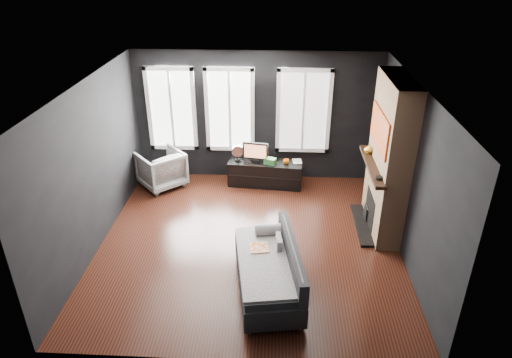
# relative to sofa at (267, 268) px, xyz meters

# --- Properties ---
(floor) EXTENTS (5.00, 5.00, 0.00)m
(floor) POSITION_rel_sofa_xyz_m (-0.34, 1.19, -0.39)
(floor) COLOR black
(floor) RESTS_ON ground
(ceiling) EXTENTS (5.00, 5.00, 0.00)m
(ceiling) POSITION_rel_sofa_xyz_m (-0.34, 1.19, 2.31)
(ceiling) COLOR white
(ceiling) RESTS_ON ground
(wall_back) EXTENTS (5.00, 0.02, 2.70)m
(wall_back) POSITION_rel_sofa_xyz_m (-0.34, 3.69, 0.96)
(wall_back) COLOR black
(wall_back) RESTS_ON ground
(wall_left) EXTENTS (0.02, 5.00, 2.70)m
(wall_left) POSITION_rel_sofa_xyz_m (-2.84, 1.19, 0.96)
(wall_left) COLOR black
(wall_left) RESTS_ON ground
(wall_right) EXTENTS (0.02, 5.00, 2.70)m
(wall_right) POSITION_rel_sofa_xyz_m (2.16, 1.19, 0.96)
(wall_right) COLOR black
(wall_right) RESTS_ON ground
(windows) EXTENTS (4.00, 0.16, 1.76)m
(windows) POSITION_rel_sofa_xyz_m (-0.79, 3.65, 1.99)
(windows) COLOR white
(windows) RESTS_ON wall_back
(fireplace) EXTENTS (0.70, 1.62, 2.70)m
(fireplace) POSITION_rel_sofa_xyz_m (1.96, 1.79, 0.96)
(fireplace) COLOR #93724C
(fireplace) RESTS_ON floor
(sofa) EXTENTS (1.18, 1.94, 0.78)m
(sofa) POSITION_rel_sofa_xyz_m (0.00, 0.00, 0.00)
(sofa) COLOR black
(sofa) RESTS_ON floor
(stripe_pillow) EXTENTS (0.09, 0.30, 0.29)m
(stripe_pillow) POSITION_rel_sofa_xyz_m (0.15, 0.32, 0.17)
(stripe_pillow) COLOR gray
(stripe_pillow) RESTS_ON sofa
(armchair) EXTENTS (1.12, 1.12, 0.84)m
(armchair) POSITION_rel_sofa_xyz_m (-2.29, 3.14, 0.03)
(armchair) COLOR silver
(armchair) RESTS_ON floor
(media_console) EXTENTS (1.56, 0.62, 0.52)m
(media_console) POSITION_rel_sofa_xyz_m (-0.14, 3.29, -0.13)
(media_console) COLOR black
(media_console) RESTS_ON floor
(monitor) EXTENTS (0.54, 0.20, 0.47)m
(monitor) POSITION_rel_sofa_xyz_m (-0.35, 3.30, 0.37)
(monitor) COLOR black
(monitor) RESTS_ON media_console
(desk_fan) EXTENTS (0.30, 0.30, 0.35)m
(desk_fan) POSITION_rel_sofa_xyz_m (-0.72, 3.32, 0.30)
(desk_fan) COLOR #979797
(desk_fan) RESTS_ON media_console
(mug) EXTENTS (0.15, 0.14, 0.12)m
(mug) POSITION_rel_sofa_xyz_m (0.28, 3.23, 0.19)
(mug) COLOR orange
(mug) RESTS_ON media_console
(book) EXTENTS (0.18, 0.03, 0.24)m
(book) POSITION_rel_sofa_xyz_m (0.42, 3.32, 0.25)
(book) COLOR #B8AF93
(book) RESTS_ON media_console
(storage_box) EXTENTS (0.27, 0.22, 0.13)m
(storage_box) POSITION_rel_sofa_xyz_m (-0.04, 3.20, 0.19)
(storage_box) COLOR #316E33
(storage_box) RESTS_ON media_console
(mantel_vase) EXTENTS (0.22, 0.22, 0.17)m
(mantel_vase) POSITION_rel_sofa_xyz_m (1.71, 2.24, 0.92)
(mantel_vase) COLOR orange
(mantel_vase) RESTS_ON fireplace
(mantel_clock) EXTENTS (0.14, 0.14, 0.04)m
(mantel_clock) POSITION_rel_sofa_xyz_m (1.71, 1.24, 0.86)
(mantel_clock) COLOR black
(mantel_clock) RESTS_ON fireplace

